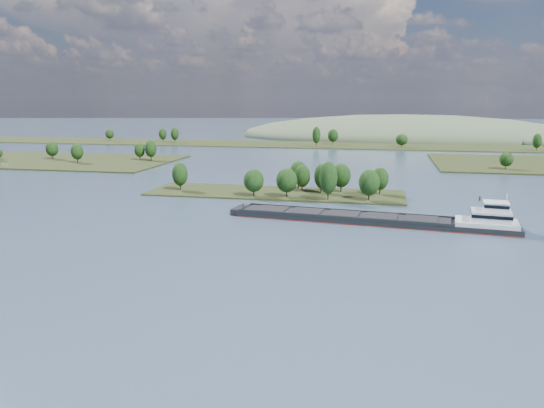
# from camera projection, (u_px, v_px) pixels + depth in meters

# --- Properties ---
(ground) EXTENTS (1800.00, 1800.00, 0.00)m
(ground) POSITION_uv_depth(u_px,v_px,m) (233.00, 230.00, 151.30)
(ground) COLOR #394F64
(ground) RESTS_ON ground
(tree_island) EXTENTS (100.00, 30.54, 15.43)m
(tree_island) POSITION_uv_depth(u_px,v_px,m) (293.00, 185.00, 205.11)
(tree_island) COLOR #242D14
(tree_island) RESTS_ON ground
(back_shoreline) EXTENTS (900.00, 60.00, 16.42)m
(back_shoreline) POSITION_uv_depth(u_px,v_px,m) (343.00, 145.00, 417.61)
(back_shoreline) COLOR #242D14
(back_shoreline) RESTS_ON ground
(hill_west) EXTENTS (320.00, 160.00, 44.00)m
(hill_west) POSITION_uv_depth(u_px,v_px,m) (404.00, 138.00, 503.81)
(hill_west) COLOR #4A5B3E
(hill_west) RESTS_ON ground
(cargo_barge) EXTENTS (86.85, 20.38, 11.66)m
(cargo_barge) POSITION_uv_depth(u_px,v_px,m) (388.00, 219.00, 158.67)
(cargo_barge) COLOR black
(cargo_barge) RESTS_ON ground
(motorboat) EXTENTS (5.59, 3.92, 2.02)m
(motorboat) POSITION_uv_depth(u_px,v_px,m) (5.00, 165.00, 288.35)
(motorboat) COLOR silver
(motorboat) RESTS_ON ground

